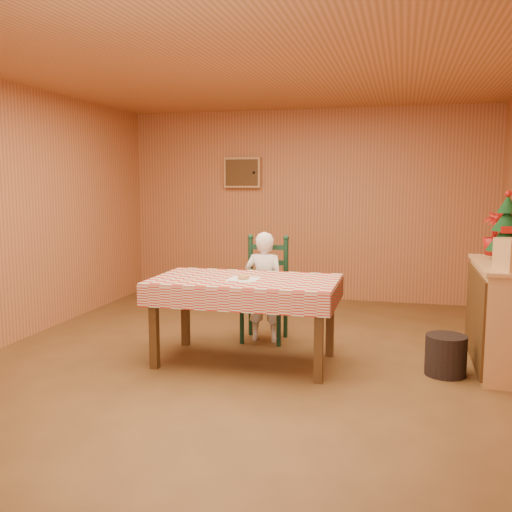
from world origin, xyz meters
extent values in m
plane|color=brown|center=(0.00, 0.00, 0.00)|extent=(6.00, 6.00, 0.00)
cube|color=#BD7444|center=(0.00, 3.00, 1.30)|extent=(5.00, 0.10, 2.60)
cube|color=#BD7444|center=(-2.50, 0.00, 1.30)|extent=(0.10, 6.00, 2.60)
cube|color=#C27E48|center=(0.00, 0.00, 2.60)|extent=(5.00, 6.00, 0.10)
cube|color=tan|center=(-0.90, 2.94, 1.75)|extent=(0.52, 0.08, 0.42)
cube|color=#503315|center=(-0.90, 2.90, 1.75)|extent=(0.46, 0.02, 0.36)
sphere|color=black|center=(-0.72, 2.88, 1.75)|extent=(0.04, 0.04, 0.04)
cube|color=#503315|center=(-0.05, 0.02, 0.72)|extent=(1.60, 0.90, 0.06)
cube|color=#503315|center=(-0.77, -0.35, 0.34)|extent=(0.07, 0.07, 0.69)
cube|color=#503315|center=(0.67, -0.35, 0.34)|extent=(0.07, 0.07, 0.69)
cube|color=#503315|center=(-0.77, 0.39, 0.34)|extent=(0.07, 0.07, 0.69)
cube|color=#503315|center=(0.67, 0.39, 0.34)|extent=(0.07, 0.07, 0.69)
cube|color=#B32517|center=(-0.05, 0.02, 0.76)|extent=(1.64, 0.94, 0.02)
cube|color=#B32517|center=(-0.05, -0.45, 0.66)|extent=(1.64, 0.02, 0.18)
cube|color=#B32517|center=(-0.05, 0.49, 0.66)|extent=(1.64, 0.02, 0.18)
cube|color=#2C5125|center=(-0.87, 0.02, 0.66)|extent=(0.02, 0.94, 0.18)
cube|color=#2C5125|center=(0.77, 0.02, 0.66)|extent=(0.02, 0.94, 0.18)
cube|color=black|center=(-0.05, 0.75, 0.43)|extent=(0.44, 0.40, 0.04)
cylinder|color=black|center=(-0.24, 0.58, 0.21)|extent=(0.04, 0.04, 0.41)
cylinder|color=black|center=(0.14, 0.58, 0.21)|extent=(0.04, 0.04, 0.41)
cylinder|color=black|center=(-0.24, 0.92, 0.21)|extent=(0.04, 0.04, 0.41)
cylinder|color=black|center=(0.14, 0.92, 0.21)|extent=(0.04, 0.04, 0.41)
cylinder|color=black|center=(-0.24, 0.92, 0.75)|extent=(0.05, 0.05, 0.60)
sphere|color=black|center=(-0.24, 0.92, 1.05)|extent=(0.06, 0.06, 0.06)
cylinder|color=black|center=(0.14, 0.92, 0.75)|extent=(0.05, 0.05, 0.60)
sphere|color=black|center=(0.14, 0.92, 1.05)|extent=(0.06, 0.06, 0.06)
cube|color=black|center=(-0.05, 0.92, 0.63)|extent=(0.38, 0.03, 0.05)
cube|color=black|center=(-0.05, 0.92, 0.79)|extent=(0.38, 0.03, 0.05)
cube|color=black|center=(-0.05, 0.92, 0.95)|extent=(0.38, 0.03, 0.05)
imported|color=white|center=(-0.05, 0.75, 0.56)|extent=(0.41, 0.27, 1.12)
cube|color=white|center=(-0.05, -0.03, 0.77)|extent=(0.26, 0.26, 0.00)
torus|color=#D4954C|center=(-0.05, -0.03, 0.79)|extent=(0.13, 0.13, 0.04)
cube|color=tan|center=(2.19, 0.42, 0.45)|extent=(0.50, 1.20, 0.90)
cube|color=tan|center=(2.19, 0.42, 0.92)|extent=(0.54, 1.24, 0.03)
cube|color=#503315|center=(1.93, 0.42, 0.45)|extent=(0.02, 1.20, 0.80)
cylinder|color=#503315|center=(2.19, 0.67, 0.97)|extent=(0.04, 0.04, 0.08)
cone|color=#0B3214|center=(2.19, 0.67, 1.13)|extent=(0.34, 0.34, 0.24)
cone|color=#0B3214|center=(2.19, 0.67, 1.29)|extent=(0.26, 0.26, 0.20)
cone|color=#0B3214|center=(2.19, 0.67, 1.43)|extent=(0.18, 0.18, 0.16)
sphere|color=#9D140E|center=(2.19, 0.67, 1.52)|extent=(0.06, 0.06, 0.06)
cube|color=#9D140E|center=(2.17, 0.52, 1.21)|extent=(0.10, 0.02, 0.06)
sphere|color=#9D140E|center=(2.12, 0.72, 1.23)|extent=(0.04, 0.04, 0.04)
sphere|color=#9D140E|center=(2.23, 0.76, 1.33)|extent=(0.04, 0.04, 0.04)
imported|color=#9D140E|center=(2.14, 0.97, 1.14)|extent=(0.30, 0.30, 0.41)
cylinder|color=black|center=(1.68, 0.11, 0.17)|extent=(0.43, 0.43, 0.34)
camera|label=1|loc=(1.29, -4.81, 1.63)|focal=40.00mm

